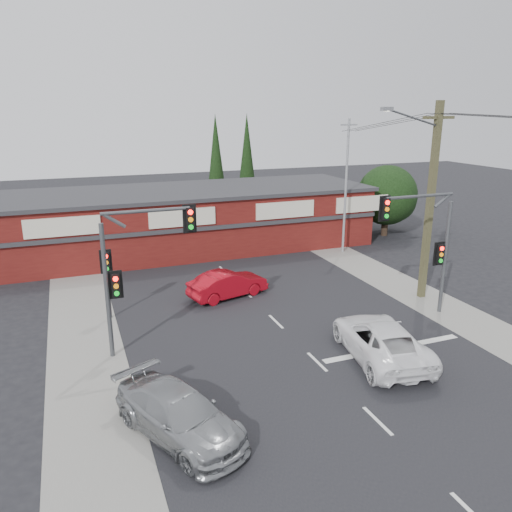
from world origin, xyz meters
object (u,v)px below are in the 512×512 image
object	(u,v)px
white_suv	(381,340)
silver_suv	(179,414)
red_sedan	(228,284)
shop_building	(184,219)
utility_pole	(429,196)

from	to	relation	value
white_suv	silver_suv	world-z (taller)	white_suv
silver_suv	red_sedan	distance (m)	11.77
silver_suv	shop_building	xyz separation A→B (m)	(5.08, 20.98, 1.41)
white_suv	utility_pole	distance (m)	8.92
red_sedan	shop_building	xyz separation A→B (m)	(0.10, 10.31, 1.43)
white_suv	red_sedan	size ratio (longest dim) A/B	1.29
white_suv	silver_suv	xyz separation A→B (m)	(-8.61, -2.06, -0.04)
white_suv	silver_suv	size ratio (longest dim) A/B	1.11
utility_pole	shop_building	bearing A→B (deg)	123.76
white_suv	utility_pole	bearing A→B (deg)	-130.01
white_suv	shop_building	bearing A→B (deg)	-69.57
silver_suv	shop_building	bearing A→B (deg)	52.18
red_sedan	white_suv	bearing A→B (deg)	-171.87
silver_suv	red_sedan	xyz separation A→B (m)	(4.97, 10.67, -0.02)
shop_building	utility_pole	world-z (taller)	utility_pole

